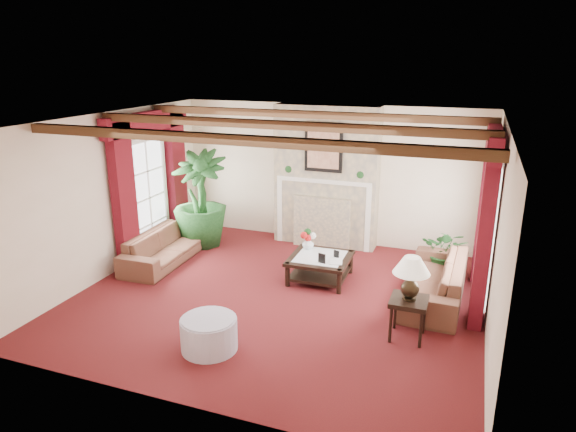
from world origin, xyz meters
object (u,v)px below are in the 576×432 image
at_px(potted_palm, 201,219).
at_px(coffee_table, 320,268).
at_px(ottoman, 209,334).
at_px(sofa_left, 164,242).
at_px(side_table, 408,318).
at_px(sofa_right, 435,273).

distance_m(potted_palm, coffee_table, 2.79).
height_order(coffee_table, ottoman, ottoman).
xyz_separation_m(sofa_left, side_table, (4.45, -1.15, -0.10)).
distance_m(sofa_right, potted_palm, 4.58).
xyz_separation_m(sofa_right, potted_palm, (-4.50, 0.84, 0.10)).
distance_m(sofa_left, side_table, 4.60).
relative_size(sofa_left, coffee_table, 1.99).
relative_size(sofa_right, side_table, 3.84).
bearing_deg(ottoman, sofa_right, 44.22).
relative_size(potted_palm, ottoman, 2.73).
bearing_deg(sofa_right, ottoman, -44.10).
height_order(sofa_right, side_table, sofa_right).
relative_size(side_table, ottoman, 0.78).
bearing_deg(coffee_table, side_table, -42.03).
bearing_deg(potted_palm, sofa_left, -99.92).
distance_m(coffee_table, side_table, 2.13).
xyz_separation_m(coffee_table, ottoman, (-0.70, -2.53, 0.01)).
relative_size(sofa_left, side_table, 3.48).
bearing_deg(side_table, sofa_left, 165.53).
relative_size(sofa_left, potted_palm, 1.00).
bearing_deg(side_table, potted_palm, 153.00).
height_order(potted_palm, ottoman, potted_palm).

